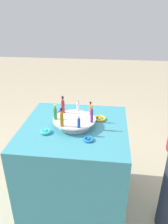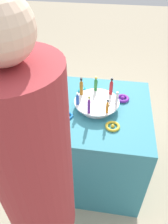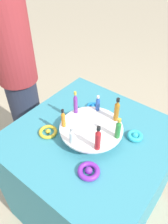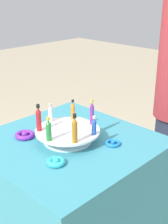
{
  "view_description": "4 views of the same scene",
  "coord_description": "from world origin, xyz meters",
  "px_view_note": "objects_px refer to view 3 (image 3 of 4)",
  "views": [
    {
      "loc": [
        1.45,
        0.25,
        1.61
      ],
      "look_at": [
        0.02,
        0.08,
        0.91
      ],
      "focal_mm": 35.0,
      "sensor_mm": 36.0,
      "label": 1
    },
    {
      "loc": [
        -0.1,
        1.25,
        1.8
      ],
      "look_at": [
        0.05,
        0.26,
        0.95
      ],
      "focal_mm": 35.0,
      "sensor_mm": 36.0,
      "label": 2
    },
    {
      "loc": [
        -0.64,
        -0.46,
        1.63
      ],
      "look_at": [
        0.01,
        0.06,
        0.9
      ],
      "focal_mm": 35.0,
      "sensor_mm": 36.0,
      "label": 3
    },
    {
      "loc": [
        1.05,
        -0.95,
        1.51
      ],
      "look_at": [
        0.02,
        0.1,
        0.91
      ],
      "focal_mm": 50.0,
      "sensor_mm": 36.0,
      "label": 4
    }
  ],
  "objects_px": {
    "bottle_blue": "(98,104)",
    "ribbon_bow_teal": "(135,136)",
    "display_stand": "(91,130)",
    "bottle_purple": "(76,103)",
    "ribbon_bow_gold": "(48,132)",
    "person_figure": "(15,62)",
    "bottle_green": "(118,129)",
    "bottle_amber": "(117,110)",
    "bottle_red": "(98,139)",
    "bottle_clear": "(72,136)",
    "ribbon_bow_purple": "(89,171)",
    "bottle_orange": "(63,119)",
    "ribbon_bow_blue": "(93,106)"
  },
  "relations": [
    {
      "from": "bottle_blue",
      "to": "ribbon_bow_teal",
      "type": "distance_m",
      "value": 0.26
    },
    {
      "from": "display_stand",
      "to": "bottle_purple",
      "type": "bearing_deg",
      "value": 73.86
    },
    {
      "from": "bottle_purple",
      "to": "ribbon_bow_gold",
      "type": "xyz_separation_m",
      "value": [
        -0.17,
        0.05,
        -0.12
      ]
    },
    {
      "from": "display_stand",
      "to": "person_figure",
      "type": "relative_size",
      "value": 0.19
    },
    {
      "from": "bottle_green",
      "to": "bottle_amber",
      "type": "distance_m",
      "value": 0.12
    },
    {
      "from": "bottle_green",
      "to": "bottle_blue",
      "type": "relative_size",
      "value": 1.24
    },
    {
      "from": "bottle_purple",
      "to": "bottle_red",
      "type": "bearing_deg",
      "value": -118.99
    },
    {
      "from": "ribbon_bow_gold",
      "to": "display_stand",
      "type": "bearing_deg",
      "value": -55.82
    },
    {
      "from": "display_stand",
      "to": "bottle_clear",
      "type": "height_order",
      "value": "bottle_clear"
    },
    {
      "from": "display_stand",
      "to": "bottle_green",
      "type": "xyz_separation_m",
      "value": [
        0.02,
        -0.14,
        0.08
      ]
    },
    {
      "from": "bottle_red",
      "to": "ribbon_bow_gold",
      "type": "distance_m",
      "value": 0.32
    },
    {
      "from": "ribbon_bow_purple",
      "to": "person_figure",
      "type": "xyz_separation_m",
      "value": [
        0.35,
        0.94,
        0.08
      ]
    },
    {
      "from": "person_figure",
      "to": "bottle_amber",
      "type": "bearing_deg",
      "value": 8.82
    },
    {
      "from": "ribbon_bow_gold",
      "to": "ribbon_bow_purple",
      "type": "xyz_separation_m",
      "value": [
        -0.06,
        -0.32,
        0.0
      ]
    },
    {
      "from": "bottle_blue",
      "to": "bottle_purple",
      "type": "relative_size",
      "value": 0.69
    },
    {
      "from": "display_stand",
      "to": "bottle_purple",
      "type": "height_order",
      "value": "bottle_purple"
    },
    {
      "from": "display_stand",
      "to": "bottle_orange",
      "type": "xyz_separation_m",
      "value": [
        -0.08,
        0.12,
        0.08
      ]
    },
    {
      "from": "bottle_amber",
      "to": "bottle_clear",
      "type": "xyz_separation_m",
      "value": [
        -0.26,
        0.08,
        -0.02
      ]
    },
    {
      "from": "bottle_blue",
      "to": "bottle_red",
      "type": "xyz_separation_m",
      "value": [
        -0.22,
        -0.16,
        0.02
      ]
    },
    {
      "from": "bottle_red",
      "to": "ribbon_bow_teal",
      "type": "bearing_deg",
      "value": -20.82
    },
    {
      "from": "display_stand",
      "to": "ribbon_bow_purple",
      "type": "height_order",
      "value": "display_stand"
    },
    {
      "from": "ribbon_bow_purple",
      "to": "display_stand",
      "type": "bearing_deg",
      "value": 34.18
    },
    {
      "from": "bottle_amber",
      "to": "ribbon_bow_purple",
      "type": "bearing_deg",
      "value": -169.06
    },
    {
      "from": "display_stand",
      "to": "ribbon_bow_purple",
      "type": "xyz_separation_m",
      "value": [
        -0.19,
        -0.13,
        -0.02
      ]
    },
    {
      "from": "bottle_purple",
      "to": "display_stand",
      "type": "bearing_deg",
      "value": -106.14
    },
    {
      "from": "display_stand",
      "to": "bottle_orange",
      "type": "distance_m",
      "value": 0.16
    },
    {
      "from": "display_stand",
      "to": "ribbon_bow_teal",
      "type": "xyz_separation_m",
      "value": [
        0.13,
        -0.19,
        -0.02
      ]
    },
    {
      "from": "display_stand",
      "to": "bottle_red",
      "type": "relative_size",
      "value": 2.36
    },
    {
      "from": "ribbon_bow_teal",
      "to": "ribbon_bow_blue",
      "type": "height_order",
      "value": "ribbon_bow_teal"
    },
    {
      "from": "bottle_amber",
      "to": "bottle_clear",
      "type": "bearing_deg",
      "value": 163.86
    },
    {
      "from": "bottle_red",
      "to": "ribbon_bow_blue",
      "type": "relative_size",
      "value": 1.79
    },
    {
      "from": "bottle_orange",
      "to": "bottle_red",
      "type": "distance_m",
      "value": 0.22
    },
    {
      "from": "person_figure",
      "to": "bottle_blue",
      "type": "bearing_deg",
      "value": 8.94
    },
    {
      "from": "bottle_blue",
      "to": "display_stand",
      "type": "bearing_deg",
      "value": -157.56
    },
    {
      "from": "bottle_amber",
      "to": "ribbon_bow_blue",
      "type": "xyz_separation_m",
      "value": [
        0.07,
        0.2,
        -0.12
      ]
    },
    {
      "from": "bottle_orange",
      "to": "bottle_clear",
      "type": "height_order",
      "value": "bottle_orange"
    },
    {
      "from": "bottle_amber",
      "to": "bottle_clear",
      "type": "height_order",
      "value": "bottle_amber"
    },
    {
      "from": "bottle_purple",
      "to": "ribbon_bow_blue",
      "type": "xyz_separation_m",
      "value": [
        0.15,
        -0.01,
        -0.12
      ]
    },
    {
      "from": "bottle_red",
      "to": "bottle_purple",
      "type": "bearing_deg",
      "value": 61.01
    },
    {
      "from": "bottle_orange",
      "to": "ribbon_bow_blue",
      "type": "xyz_separation_m",
      "value": [
        0.27,
        0.01,
        -0.1
      ]
    },
    {
      "from": "bottle_green",
      "to": "ribbon_bow_teal",
      "type": "xyz_separation_m",
      "value": [
        0.11,
        -0.05,
        -0.1
      ]
    },
    {
      "from": "bottle_green",
      "to": "bottle_purple",
      "type": "height_order",
      "value": "bottle_purple"
    },
    {
      "from": "bottle_clear",
      "to": "bottle_red",
      "type": "height_order",
      "value": "bottle_red"
    },
    {
      "from": "bottle_blue",
      "to": "bottle_clear",
      "type": "distance_m",
      "value": 0.28
    },
    {
      "from": "ribbon_bow_teal",
      "to": "bottle_purple",
      "type": "bearing_deg",
      "value": 105.42
    },
    {
      "from": "person_figure",
      "to": "ribbon_bow_blue",
      "type": "bearing_deg",
      "value": 13.69
    },
    {
      "from": "person_figure",
      "to": "display_stand",
      "type": "bearing_deg",
      "value": 0.0
    },
    {
      "from": "bottle_clear",
      "to": "ribbon_bow_gold",
      "type": "height_order",
      "value": "bottle_clear"
    },
    {
      "from": "bottle_blue",
      "to": "ribbon_bow_blue",
      "type": "relative_size",
      "value": 1.23
    },
    {
      "from": "bottle_blue",
      "to": "ribbon_bow_purple",
      "type": "height_order",
      "value": "bottle_blue"
    }
  ]
}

